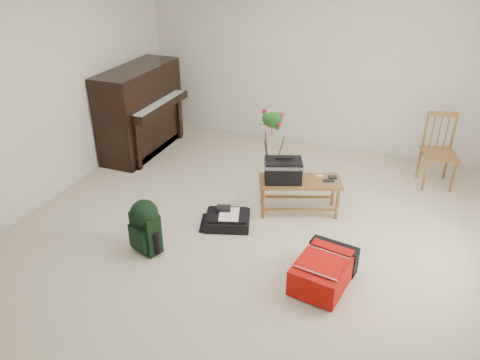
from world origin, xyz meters
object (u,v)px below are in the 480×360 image
at_px(dining_chair, 439,152).
at_px(green_backpack, 145,224).
at_px(red_suitcase, 325,268).
at_px(black_duffel, 228,219).
at_px(piano, 141,112).
at_px(flower_stand, 271,148).
at_px(bench, 288,172).

relative_size(dining_chair, green_backpack, 1.59).
xyz_separation_m(red_suitcase, green_backpack, (-1.79, -0.19, 0.17)).
distance_m(red_suitcase, black_duffel, 1.32).
bearing_deg(black_duffel, piano, 125.65).
bearing_deg(flower_stand, dining_chair, 4.97).
bearing_deg(piano, bench, -19.84).
relative_size(red_suitcase, black_duffel, 1.25).
bearing_deg(bench, black_duffel, -153.92).
relative_size(black_duffel, green_backpack, 1.00).
bearing_deg(green_backpack, bench, 68.87).
xyz_separation_m(piano, flower_stand, (2.09, -0.35, -0.09)).
height_order(red_suitcase, black_duffel, red_suitcase).
bearing_deg(bench, piano, 139.76).
height_order(dining_chair, flower_stand, flower_stand).
height_order(bench, red_suitcase, bench).
bearing_deg(bench, flower_stand, 104.72).
height_order(piano, bench, piano).
bearing_deg(piano, red_suitcase, -32.22).
xyz_separation_m(piano, green_backpack, (1.36, -2.18, -0.28)).
relative_size(piano, dining_chair, 1.61).
distance_m(dining_chair, red_suitcase, 2.62).
xyz_separation_m(black_duffel, green_backpack, (-0.59, -0.73, 0.25)).
bearing_deg(red_suitcase, black_duffel, 165.12).
relative_size(piano, flower_stand, 1.44).
distance_m(bench, flower_stand, 0.67).
bearing_deg(green_backpack, flower_stand, 88.02).
relative_size(piano, red_suitcase, 2.06).
xyz_separation_m(dining_chair, green_backpack, (-2.71, -2.62, -0.13)).
xyz_separation_m(dining_chair, black_duffel, (-2.12, -1.89, -0.38)).
height_order(piano, black_duffel, piano).
height_order(piano, flower_stand, piano).
height_order(piano, dining_chair, piano).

